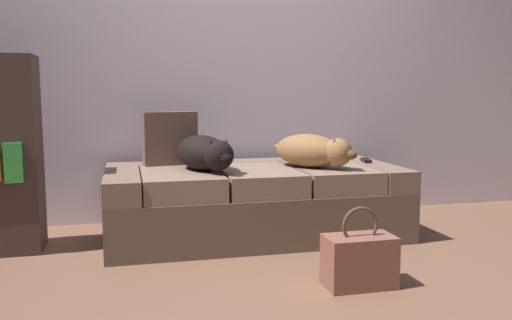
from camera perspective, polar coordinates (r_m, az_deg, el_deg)
ground_plane at (r=2.45m, az=5.61°, el=-14.11°), size 10.00×10.00×0.00m
back_wall at (r=3.88m, az=-2.31°, el=14.73°), size 6.40×0.10×2.80m
couch at (r=3.34m, az=-0.21°, el=-4.46°), size 1.80×0.88×0.43m
dog_dark at (r=3.15m, az=-5.52°, el=0.76°), size 0.39×0.59×0.21m
dog_tan at (r=3.29m, az=6.15°, el=1.00°), size 0.48×0.55×0.21m
tv_remote at (r=3.62m, az=11.75°, el=-0.04°), size 0.08×0.16×0.02m
throw_pillow at (r=3.45m, az=-9.26°, el=2.32°), size 0.35×0.16×0.34m
handbag at (r=2.53m, az=11.05°, el=-10.53°), size 0.32×0.18×0.38m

